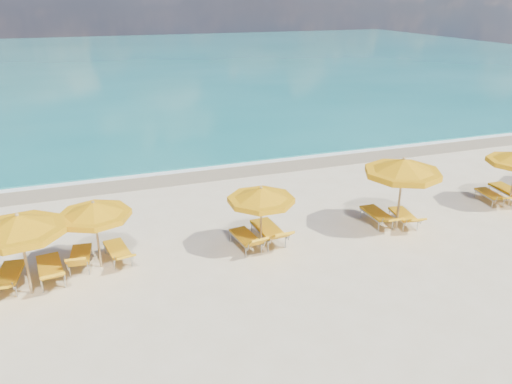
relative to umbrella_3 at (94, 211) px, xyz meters
name	(u,v)px	position (x,y,z in m)	size (l,w,h in m)	color
ground_plane	(272,243)	(5.26, -0.29, -1.79)	(120.00, 120.00, 0.00)	beige
ocean	(122,63)	(5.26, 47.71, -1.79)	(120.00, 80.00, 0.30)	#136E6F
wet_sand_band	(212,171)	(5.26, 7.11, -1.79)	(120.00, 2.60, 0.01)	tan
foam_line	(208,166)	(5.26, 7.91, -1.79)	(120.00, 1.20, 0.03)	white
whitecap_near	(70,131)	(-0.74, 16.71, -1.79)	(14.00, 0.36, 0.05)	white
whitecap_far	(256,95)	(13.26, 23.71, -1.79)	(18.00, 0.30, 0.05)	white
umbrella_2	(19,226)	(-1.84, -0.83, 0.21)	(2.83, 2.83, 2.34)	tan
umbrella_3	(94,211)	(0.00, 0.00, 0.00)	(2.17, 2.17, 2.10)	tan
umbrella_4	(261,196)	(4.80, -0.52, 0.00)	(2.70, 2.70, 2.10)	tan
umbrella_5	(403,168)	(9.65, -0.72, 0.39)	(2.66, 2.66, 2.55)	tan
lounger_2_left	(10,280)	(-2.39, -0.29, -1.57)	(0.85, 1.96, 0.70)	#A5A8AD
lounger_2_right	(51,272)	(-1.34, -0.28, -1.55)	(0.87, 2.01, 0.80)	#A5A8AD
lounger_3_left	(81,260)	(-0.54, 0.19, -1.57)	(0.76, 1.74, 0.81)	#A5A8AD
lounger_3_right	(118,254)	(0.52, 0.22, -1.58)	(0.85, 1.83, 0.66)	#A5A8AD
lounger_4_left	(246,242)	(4.38, -0.33, -1.57)	(0.77, 1.80, 0.79)	#A5A8AD
lounger_4_right	(269,234)	(5.21, -0.14, -1.54)	(0.78, 2.07, 0.87)	#A5A8AD
lounger_5_left	(377,218)	(9.23, -0.16, -1.57)	(0.64, 1.87, 0.68)	#A5A8AD
lounger_5_right	(404,219)	(10.05, -0.53, -1.58)	(0.83, 1.80, 0.70)	#A5A8AD
lounger_6_left	(490,198)	(14.35, 0.04, -1.59)	(0.74, 1.71, 0.61)	#A5A8AD
lounger_6_right	(508,194)	(15.19, 0.00, -1.55)	(0.79, 2.01, 0.84)	#A5A8AD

